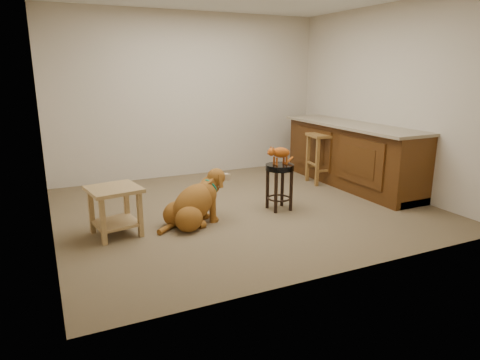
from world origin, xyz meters
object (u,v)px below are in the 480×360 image
side_table (115,204)px  golden_retriever (194,204)px  tabby_kitten (279,153)px  padded_stool (279,178)px  wood_stool (322,158)px

side_table → golden_retriever: (0.86, -0.06, -0.10)m
golden_retriever → tabby_kitten: 1.23m
side_table → tabby_kitten: 2.03m
golden_retriever → padded_stool: bearing=-14.4°
tabby_kitten → wood_stool: bearing=34.2°
padded_stool → tabby_kitten: tabby_kitten is taller
padded_stool → side_table: bearing=-179.8°
wood_stool → golden_retriever: wood_stool is taller
tabby_kitten → padded_stool: bearing=-5.7°
side_table → tabby_kitten: size_ratio=1.39×
padded_stool → wood_stool: size_ratio=0.76×
padded_stool → tabby_kitten: 0.31m
padded_stool → golden_retriever: golden_retriever is taller
golden_retriever → side_table: bearing=158.3°
wood_stool → tabby_kitten: tabby_kitten is taller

